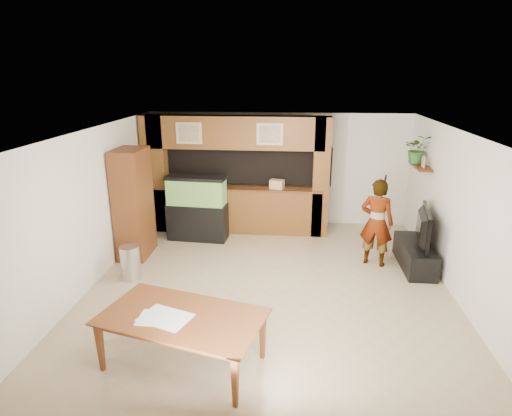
# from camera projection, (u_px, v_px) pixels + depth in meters

# --- Properties ---
(floor) EXTENTS (6.50, 6.50, 0.00)m
(floor) POSITION_uv_depth(u_px,v_px,m) (269.00, 284.00, 7.35)
(floor) COLOR tan
(floor) RESTS_ON ground
(ceiling) EXTENTS (6.50, 6.50, 0.00)m
(ceiling) POSITION_uv_depth(u_px,v_px,m) (271.00, 132.00, 6.56)
(ceiling) COLOR white
(ceiling) RESTS_ON wall_back
(wall_back) EXTENTS (6.00, 0.00, 6.00)m
(wall_back) POSITION_uv_depth(u_px,v_px,m) (278.00, 169.00, 10.04)
(wall_back) COLOR silver
(wall_back) RESTS_ON floor
(wall_left) EXTENTS (0.00, 6.50, 6.50)m
(wall_left) POSITION_uv_depth(u_px,v_px,m) (93.00, 207.00, 7.22)
(wall_left) COLOR silver
(wall_left) RESTS_ON floor
(wall_right) EXTENTS (0.00, 6.50, 6.50)m
(wall_right) POSITION_uv_depth(u_px,v_px,m) (461.00, 218.00, 6.70)
(wall_right) COLOR silver
(wall_right) RESTS_ON floor
(partition) EXTENTS (4.20, 0.99, 2.60)m
(partition) POSITION_uv_depth(u_px,v_px,m) (235.00, 173.00, 9.53)
(partition) COLOR brown
(partition) RESTS_ON floor
(wall_clock) EXTENTS (0.05, 0.25, 0.25)m
(wall_clock) POSITION_uv_depth(u_px,v_px,m) (115.00, 161.00, 7.98)
(wall_clock) COLOR black
(wall_clock) RESTS_ON wall_left
(wall_shelf) EXTENTS (0.25, 0.90, 0.04)m
(wall_shelf) POSITION_uv_depth(u_px,v_px,m) (420.00, 166.00, 8.44)
(wall_shelf) COLOR brown
(wall_shelf) RESTS_ON wall_right
(pantry_cabinet) EXTENTS (0.53, 0.87, 2.12)m
(pantry_cabinet) POSITION_uv_depth(u_px,v_px,m) (133.00, 204.00, 8.23)
(pantry_cabinet) COLOR brown
(pantry_cabinet) RESTS_ON floor
(trash_can) EXTENTS (0.34, 0.34, 0.62)m
(trash_can) POSITION_uv_depth(u_px,v_px,m) (130.00, 263.00, 7.45)
(trash_can) COLOR #B2B2B7
(trash_can) RESTS_ON floor
(aquarium) EXTENTS (1.26, 0.47, 1.40)m
(aquarium) POSITION_uv_depth(u_px,v_px,m) (197.00, 209.00, 9.14)
(aquarium) COLOR black
(aquarium) RESTS_ON floor
(tv_stand) EXTENTS (0.50, 1.37, 0.46)m
(tv_stand) POSITION_uv_depth(u_px,v_px,m) (415.00, 255.00, 7.95)
(tv_stand) COLOR black
(tv_stand) RESTS_ON floor
(television) EXTENTS (0.37, 1.19, 0.68)m
(television) POSITION_uv_depth(u_px,v_px,m) (418.00, 227.00, 7.77)
(television) COLOR black
(television) RESTS_ON tv_stand
(photo_frame) EXTENTS (0.03, 0.15, 0.20)m
(photo_frame) POSITION_uv_depth(u_px,v_px,m) (423.00, 162.00, 8.23)
(photo_frame) COLOR tan
(photo_frame) RESTS_ON wall_shelf
(potted_plant) EXTENTS (0.57, 0.51, 0.58)m
(potted_plant) POSITION_uv_depth(u_px,v_px,m) (418.00, 149.00, 8.52)
(potted_plant) COLOR #316126
(potted_plant) RESTS_ON wall_shelf
(person) EXTENTS (0.70, 0.58, 1.66)m
(person) POSITION_uv_depth(u_px,v_px,m) (377.00, 223.00, 7.88)
(person) COLOR #9A7754
(person) RESTS_ON floor
(microphone) EXTENTS (0.03, 0.09, 0.15)m
(microphone) POSITION_uv_depth(u_px,v_px,m) (385.00, 179.00, 7.45)
(microphone) COLOR black
(microphone) RESTS_ON person
(dining_table) EXTENTS (2.17, 1.55, 0.69)m
(dining_table) POSITION_uv_depth(u_px,v_px,m) (182.00, 342.00, 5.22)
(dining_table) COLOR brown
(dining_table) RESTS_ON floor
(newspaper_a) EXTENTS (0.50, 0.36, 0.01)m
(newspaper_a) POSITION_uv_depth(u_px,v_px,m) (159.00, 318.00, 5.08)
(newspaper_a) COLOR silver
(newspaper_a) RESTS_ON dining_table
(newspaper_b) EXTENTS (0.69, 0.60, 0.01)m
(newspaper_b) POSITION_uv_depth(u_px,v_px,m) (165.00, 318.00, 5.10)
(newspaper_b) COLOR silver
(newspaper_b) RESTS_ON dining_table
(counter_box) EXTENTS (0.34, 0.27, 0.19)m
(counter_box) POSITION_uv_depth(u_px,v_px,m) (277.00, 184.00, 9.33)
(counter_box) COLOR tan
(counter_box) RESTS_ON partition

